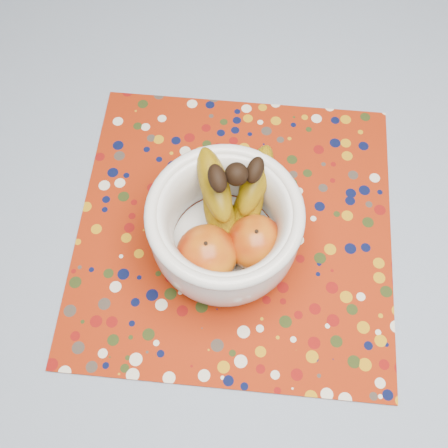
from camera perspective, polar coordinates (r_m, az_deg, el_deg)
name	(u,v)px	position (r m, az deg, el deg)	size (l,w,h in m)	color
table	(300,297)	(0.84, 8.30, -7.90)	(1.20, 1.20, 0.75)	brown
tablecloth	(308,280)	(0.76, 9.11, -6.09)	(1.32, 1.32, 0.01)	slate
placemat	(235,228)	(0.77, 1.17, -0.43)	(0.46, 0.46, 0.00)	maroon
fruit_bowl	(230,222)	(0.69, 0.61, 0.23)	(0.22, 0.21, 0.17)	white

